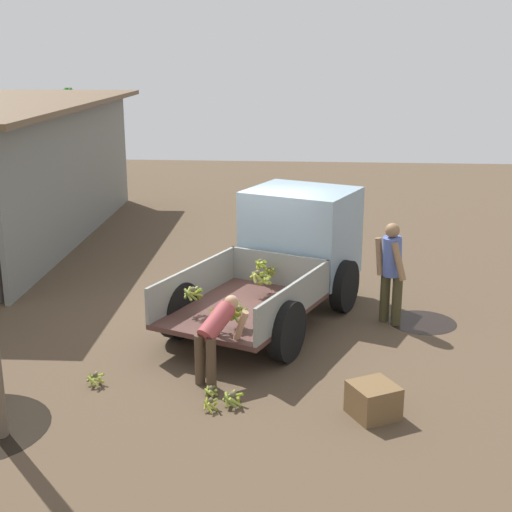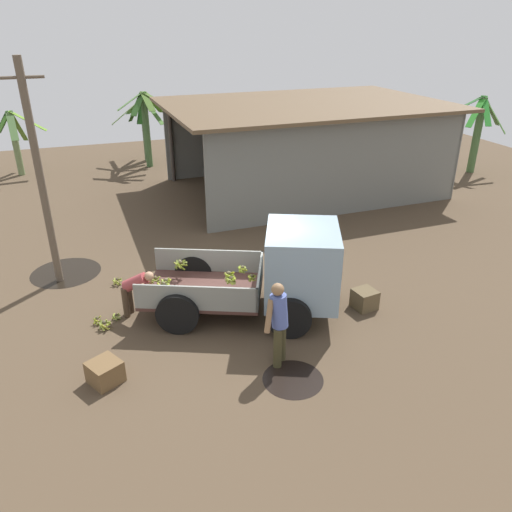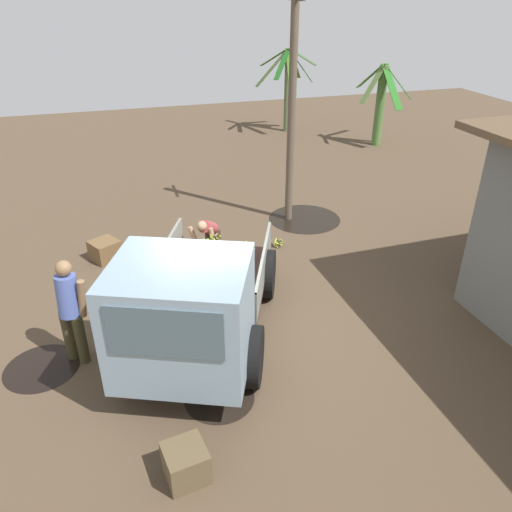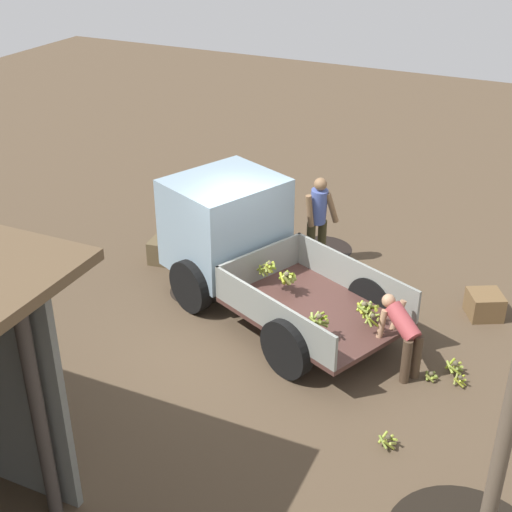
{
  "view_description": "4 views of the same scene",
  "coord_description": "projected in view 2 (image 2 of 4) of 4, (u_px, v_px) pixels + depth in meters",
  "views": [
    {
      "loc": [
        -11.41,
        -1.19,
        4.45
      ],
      "look_at": [
        -0.84,
        -0.35,
        1.37
      ],
      "focal_mm": 50.0,
      "sensor_mm": 36.0,
      "label": 1
    },
    {
      "loc": [
        -3.02,
        -9.88,
        6.11
      ],
      "look_at": [
        0.47,
        0.14,
        1.02
      ],
      "focal_mm": 35.0,
      "sensor_mm": 36.0,
      "label": 2
    },
    {
      "loc": [
        6.71,
        -1.67,
        5.24
      ],
      "look_at": [
        -0.25,
        0.45,
        1.24
      ],
      "focal_mm": 35.0,
      "sensor_mm": 36.0,
      "label": 3
    },
    {
      "loc": [
        -4.2,
        8.74,
        6.56
      ],
      "look_at": [
        0.0,
        0.08,
        1.4
      ],
      "focal_mm": 50.0,
      "sensor_mm": 36.0,
      "label": 4
    }
  ],
  "objects": [
    {
      "name": "wooden_crate_1",
      "position": [
        365.0,
        299.0,
        11.53
      ],
      "size": [
        0.56,
        0.56,
        0.45
      ],
      "primitive_type": "cube",
      "rotation": [
        0.0,
        0.0,
        1.72
      ],
      "color": "brown",
      "rests_on": "ground"
    },
    {
      "name": "person_worker_loading",
      "position": [
        136.0,
        289.0,
        11.02
      ],
      "size": [
        0.75,
        0.77,
        1.15
      ],
      "rotation": [
        0.0,
        0.0,
        -0.56
      ],
      "color": "#463526",
      "rests_on": "ground"
    },
    {
      "name": "banana_palm_0",
      "position": [
        146.0,
        126.0,
        21.85
      ],
      "size": [
        2.19,
        2.32,
        3.26
      ],
      "color": "#416237",
      "rests_on": "ground"
    },
    {
      "name": "ground",
      "position": [
        239.0,
        300.0,
        11.95
      ],
      "size": [
        36.0,
        36.0,
        0.0
      ],
      "primitive_type": "plane",
      "color": "#4E3D2C"
    },
    {
      "name": "banana_bunch_on_ground_1",
      "position": [
        117.0,
        281.0,
        12.57
      ],
      "size": [
        0.26,
        0.26,
        0.19
      ],
      "color": "#47402E",
      "rests_on": "ground"
    },
    {
      "name": "utility_pole",
      "position": [
        40.0,
        176.0,
        11.65
      ],
      "size": [
        0.95,
        0.18,
        5.4
      ],
      "color": "brown",
      "rests_on": "ground"
    },
    {
      "name": "banana_palm_5",
      "position": [
        477.0,
        132.0,
        21.1
      ],
      "size": [
        2.62,
        2.59,
        3.21
      ],
      "color": "#47693A",
      "rests_on": "ground"
    },
    {
      "name": "banana_bunch_on_ground_2",
      "position": [
        97.0,
        320.0,
        10.97
      ],
      "size": [
        0.2,
        0.2,
        0.18
      ],
      "color": "brown",
      "rests_on": "ground"
    },
    {
      "name": "mud_patch_1",
      "position": [
        66.0,
        273.0,
        13.21
      ],
      "size": [
        1.8,
        1.8,
        0.01
      ],
      "primitive_type": "cylinder",
      "color": "black",
      "rests_on": "ground"
    },
    {
      "name": "banana_bunch_on_ground_3",
      "position": [
        104.0,
        324.0,
        10.77
      ],
      "size": [
        0.28,
        0.29,
        0.21
      ],
      "color": "brown",
      "rests_on": "ground"
    },
    {
      "name": "banana_palm_1",
      "position": [
        15.0,
        141.0,
        20.8
      ],
      "size": [
        2.19,
        2.22,
        2.68
      ],
      "color": "#708453",
      "rests_on": "ground"
    },
    {
      "name": "person_foreground_visitor",
      "position": [
        279.0,
        320.0,
        9.37
      ],
      "size": [
        0.62,
        0.55,
        1.75
      ],
      "rotation": [
        0.0,
        0.0,
        2.43
      ],
      "color": "#3C3720",
      "rests_on": "ground"
    },
    {
      "name": "wooden_crate_0",
      "position": [
        105.0,
        372.0,
        9.18
      ],
      "size": [
        0.73,
        0.73,
        0.43
      ],
      "primitive_type": "cube",
      "rotation": [
        0.0,
        0.0,
        2.07
      ],
      "color": "brown",
      "rests_on": "ground"
    },
    {
      "name": "mud_patch_2",
      "position": [
        293.0,
        379.0,
        9.32
      ],
      "size": [
        1.15,
        1.15,
        0.01
      ],
      "primitive_type": "cylinder",
      "color": "black",
      "rests_on": "ground"
    },
    {
      "name": "banana_palm_4",
      "position": [
        145.0,
        128.0,
        22.97
      ],
      "size": [
        2.27,
        2.29,
        2.86
      ],
      "color": "#526843",
      "rests_on": "ground"
    },
    {
      "name": "cargo_truck",
      "position": [
        284.0,
        270.0,
        10.97
      ],
      "size": [
        4.66,
        3.37,
        2.06
      ],
      "rotation": [
        0.0,
        0.0,
        -0.4
      ],
      "color": "#472B26",
      "rests_on": "ground"
    },
    {
      "name": "mud_patch_0",
      "position": [
        307.0,
        302.0,
        11.86
      ],
      "size": [
        1.01,
        1.01,
        0.01
      ],
      "primitive_type": "cylinder",
      "color": "black",
      "rests_on": "ground"
    },
    {
      "name": "banana_bunch_on_ground_0",
      "position": [
        116.0,
        316.0,
        11.15
      ],
      "size": [
        0.2,
        0.2,
        0.15
      ],
      "color": "brown",
      "rests_on": "ground"
    },
    {
      "name": "warehouse_shed",
      "position": [
        316.0,
        125.0,
        18.8
      ],
      "size": [
        10.38,
        7.19,
        3.29
      ],
      "rotation": [
        0.0,
        0.0,
        0.02
      ],
      "color": "slate",
      "rests_on": "ground"
    }
  ]
}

